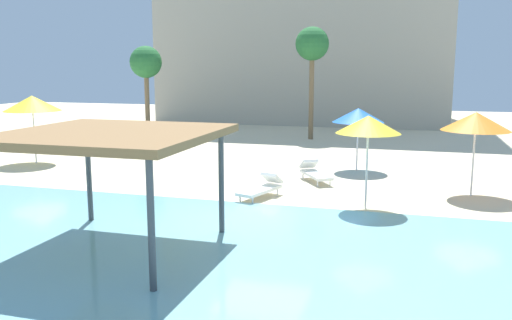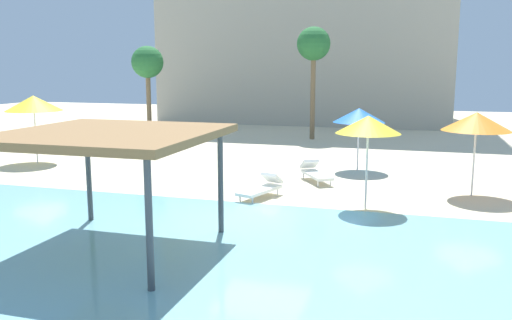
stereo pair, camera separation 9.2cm
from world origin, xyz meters
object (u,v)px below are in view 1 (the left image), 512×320
object	(u,v)px
lounge_chair_2	(314,172)
beach_umbrella_yellow_1	(368,125)
beach_umbrella_blue_2	(358,115)
lounge_chair_3	(262,187)
beach_umbrella_yellow_3	(32,103)
beach_umbrella_orange_0	(476,121)
palm_tree_0	(146,64)
shade_pavilion	(111,138)
palm_tree_1	(312,47)

from	to	relation	value
lounge_chair_2	beach_umbrella_yellow_1	bearing A→B (deg)	0.25
beach_umbrella_yellow_1	beach_umbrella_blue_2	distance (m)	6.05
lounge_chair_3	beach_umbrella_yellow_3	bearing A→B (deg)	-88.41
beach_umbrella_orange_0	palm_tree_0	world-z (taller)	palm_tree_0
beach_umbrella_yellow_3	palm_tree_0	distance (m)	9.90
beach_umbrella_orange_0	palm_tree_0	bearing A→B (deg)	147.88
shade_pavilion	palm_tree_0	bearing A→B (deg)	115.36
lounge_chair_2	palm_tree_1	world-z (taller)	palm_tree_1
beach_umbrella_blue_2	palm_tree_1	distance (m)	9.99
beach_umbrella_yellow_1	palm_tree_1	size ratio (longest dim) A/B	0.44
shade_pavilion	lounge_chair_2	xyz separation A→B (m)	(3.05, 8.79, -2.29)
beach_umbrella_yellow_1	palm_tree_1	xyz separation A→B (m)	(-4.42, 14.81, 2.76)
palm_tree_0	palm_tree_1	xyz separation A→B (m)	(9.76, 1.28, 0.96)
beach_umbrella_blue_2	lounge_chair_3	xyz separation A→B (m)	(-2.45, -5.56, -1.91)
shade_pavilion	beach_umbrella_yellow_3	bearing A→B (deg)	135.60
beach_umbrella_yellow_1	beach_umbrella_blue_2	world-z (taller)	beach_umbrella_yellow_1
beach_umbrella_orange_0	beach_umbrella_yellow_1	xyz separation A→B (m)	(-3.19, -2.63, 0.07)
palm_tree_1	beach_umbrella_yellow_3	bearing A→B (deg)	-132.69
lounge_chair_3	palm_tree_0	xyz separation A→B (m)	(-10.85, 13.11, 3.98)
lounge_chair_2	palm_tree_0	world-z (taller)	palm_tree_0
beach_umbrella_yellow_3	palm_tree_0	bearing A→B (deg)	87.58
beach_umbrella_yellow_1	lounge_chair_3	xyz separation A→B (m)	(-3.33, 0.42, -2.18)
shade_pavilion	palm_tree_0	world-z (taller)	palm_tree_0
lounge_chair_2	lounge_chair_3	world-z (taller)	same
beach_umbrella_yellow_1	palm_tree_1	distance (m)	15.70
palm_tree_0	beach_umbrella_blue_2	bearing A→B (deg)	-29.58
palm_tree_1	shade_pavilion	bearing A→B (deg)	-92.21
shade_pavilion	palm_tree_1	xyz separation A→B (m)	(0.78, 20.23, 2.66)
palm_tree_0	beach_umbrella_yellow_3	bearing A→B (deg)	-92.42
beach_umbrella_orange_0	palm_tree_0	distance (m)	20.60
beach_umbrella_blue_2	palm_tree_1	size ratio (longest dim) A/B	0.40
beach_umbrella_yellow_3	palm_tree_0	size ratio (longest dim) A/B	0.55
beach_umbrella_yellow_1	lounge_chair_3	world-z (taller)	beach_umbrella_yellow_1
palm_tree_0	beach_umbrella_yellow_1	bearing A→B (deg)	-43.67
shade_pavilion	lounge_chair_3	distance (m)	6.54
beach_umbrella_blue_2	palm_tree_0	xyz separation A→B (m)	(-13.30, 7.55, 2.07)
lounge_chair_2	beach_umbrella_orange_0	bearing A→B (deg)	49.77
beach_umbrella_yellow_3	palm_tree_1	distance (m)	15.24
beach_umbrella_yellow_3	lounge_chair_2	distance (m)	12.65
beach_umbrella_yellow_1	beach_umbrella_yellow_3	xyz separation A→B (m)	(-14.59, 3.78, 0.09)
beach_umbrella_blue_2	palm_tree_1	xyz separation A→B (m)	(-3.54, 8.83, 3.03)
beach_umbrella_blue_2	lounge_chair_2	world-z (taller)	beach_umbrella_blue_2
beach_umbrella_orange_0	beach_umbrella_yellow_3	xyz separation A→B (m)	(-17.78, 1.16, 0.16)
shade_pavilion	lounge_chair_2	world-z (taller)	shade_pavilion
shade_pavilion	beach_umbrella_blue_2	bearing A→B (deg)	69.22
beach_umbrella_yellow_3	lounge_chair_2	bearing A→B (deg)	-1.87
shade_pavilion	beach_umbrella_orange_0	distance (m)	11.62
lounge_chair_2	palm_tree_1	size ratio (longest dim) A/B	0.30
beach_umbrella_yellow_1	lounge_chair_3	distance (m)	4.00
shade_pavilion	lounge_chair_3	world-z (taller)	shade_pavilion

